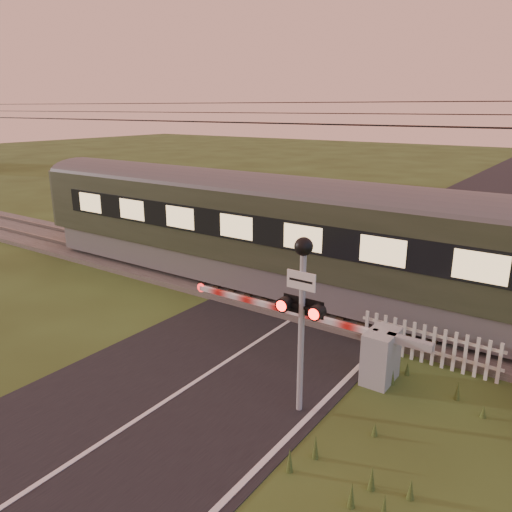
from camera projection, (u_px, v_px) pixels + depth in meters
The scene contains 7 objects.
ground at pixel (173, 397), 10.69m from camera, with size 160.00×160.00×0.00m, color #313D17.
road at pixel (165, 402), 10.49m from camera, with size 6.00×140.00×0.03m.
track_bed at pixel (317, 302), 15.77m from camera, with size 140.00×3.40×0.39m.
overhead_wires at pixel (324, 116), 14.15m from camera, with size 120.00×0.62×0.62m.
boom_gate at pixel (371, 351), 11.29m from camera, with size 6.52×0.94×1.25m.
crossing_signal at pixel (302, 295), 9.53m from camera, with size 0.93×0.37×3.66m.
picket_fence at pixel (428, 345), 11.96m from camera, with size 3.39×0.08×0.99m.
Camera 1 is at (6.83, -6.66, 5.97)m, focal length 35.00 mm.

